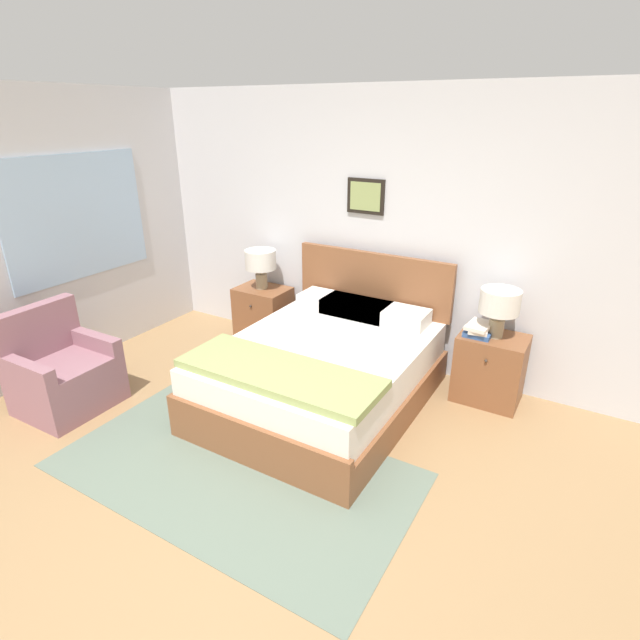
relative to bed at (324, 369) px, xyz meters
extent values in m
plane|color=#99754C|center=(0.18, -1.61, -0.32)|extent=(16.00, 16.00, 0.00)
cube|color=silver|center=(0.18, 1.05, 0.98)|extent=(7.83, 0.06, 2.60)
cube|color=black|center=(-0.14, 1.01, 1.31)|extent=(0.37, 0.02, 0.32)
cube|color=#8E9E5B|center=(-0.14, 1.00, 1.31)|extent=(0.31, 0.00, 0.26)
cube|color=silver|center=(-2.57, -0.29, 0.98)|extent=(0.06, 5.03, 2.60)
cube|color=#9EBCDB|center=(-2.53, -0.35, 1.11)|extent=(0.02, 1.48, 1.16)
cube|color=slate|center=(-0.10, -1.12, -0.32)|extent=(2.56, 1.40, 0.01)
cube|color=brown|center=(0.00, -0.04, -0.18)|extent=(1.58, 2.01, 0.28)
cube|color=brown|center=(0.00, -1.02, 0.00)|extent=(1.58, 0.06, 0.08)
cube|color=white|center=(0.00, -0.04, 0.10)|extent=(1.52, 1.93, 0.29)
cube|color=brown|center=(0.00, 0.93, 0.53)|extent=(1.58, 0.06, 0.56)
cube|color=#8E9E5B|center=(0.00, -0.67, 0.28)|extent=(1.55, 0.56, 0.06)
cube|color=white|center=(-0.38, 0.70, 0.32)|extent=(0.52, 0.32, 0.14)
cube|color=white|center=(0.38, 0.70, 0.32)|extent=(0.52, 0.32, 0.14)
cube|color=gray|center=(0.00, 0.70, 0.32)|extent=(0.52, 0.32, 0.14)
cube|color=gray|center=(-0.12, 0.70, 0.32)|extent=(0.52, 0.32, 0.14)
cube|color=#8E606B|center=(-1.86, -1.18, -0.11)|extent=(0.67, 0.73, 0.43)
cube|color=#8E606B|center=(-2.13, -1.18, 0.33)|extent=(0.13, 0.72, 0.45)
cube|color=#8E606B|center=(-1.86, -0.87, 0.18)|extent=(0.66, 0.11, 0.14)
cube|color=#8E606B|center=(-1.85, -1.49, 0.18)|extent=(0.66, 0.11, 0.14)
cube|color=brown|center=(-1.22, 0.77, -0.02)|extent=(0.56, 0.41, 0.61)
sphere|color=#332D28|center=(-1.22, 0.55, 0.15)|extent=(0.02, 0.02, 0.02)
cube|color=brown|center=(1.22, 0.77, -0.02)|extent=(0.56, 0.41, 0.61)
sphere|color=#332D28|center=(1.22, 0.55, 0.15)|extent=(0.02, 0.02, 0.02)
cylinder|color=gray|center=(-1.22, 0.77, 0.37)|extent=(0.12, 0.12, 0.16)
cylinder|color=gray|center=(-1.22, 0.77, 0.48)|extent=(0.02, 0.02, 0.06)
cylinder|color=silver|center=(-1.22, 0.77, 0.61)|extent=(0.33, 0.33, 0.20)
cylinder|color=gray|center=(1.22, 0.77, 0.37)|extent=(0.12, 0.12, 0.16)
cylinder|color=gray|center=(1.22, 0.77, 0.48)|extent=(0.02, 0.02, 0.06)
cylinder|color=silver|center=(1.22, 0.77, 0.61)|extent=(0.33, 0.33, 0.20)
cube|color=#335693|center=(1.09, 0.73, 0.31)|extent=(0.22, 0.22, 0.04)
cube|color=silver|center=(1.09, 0.73, 0.35)|extent=(0.19, 0.26, 0.03)
cube|color=silver|center=(1.09, 0.73, 0.38)|extent=(0.21, 0.28, 0.03)
camera|label=1|loc=(1.89, -3.28, 2.06)|focal=28.00mm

